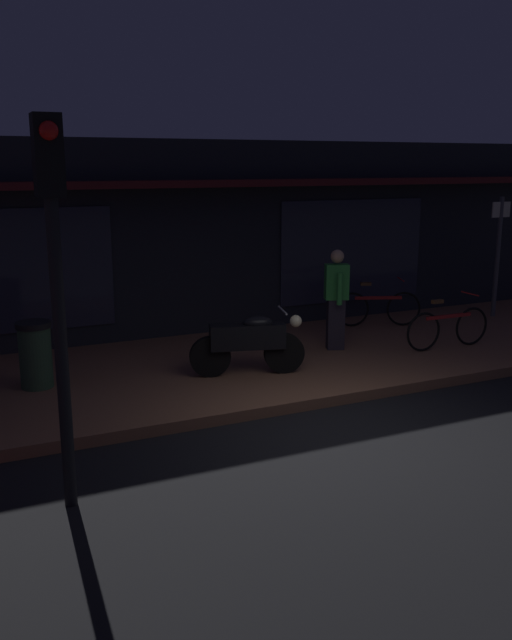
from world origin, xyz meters
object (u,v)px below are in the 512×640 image
bicycle_extra (378,308)px  sign_post (498,250)px  person_bystander (336,297)px  traffic_light_pole (54,246)px  bicycle_parked (448,327)px  trash_bin (35,354)px  motorcycle (250,342)px

bicycle_extra → sign_post: bearing=-5.7°
person_bystander → traffic_light_pole: size_ratio=0.46×
sign_post → person_bystander: bearing=-169.2°
person_bystander → traffic_light_pole: 6.10m
bicycle_parked → sign_post: size_ratio=0.69×
person_bystander → trash_bin: bearing=179.8°
motorcycle → trash_bin: size_ratio=1.80×
motorcycle → bicycle_extra: 3.90m
sign_post → motorcycle: bearing=-166.2°
sign_post → trash_bin: (-9.04, -0.79, -0.89)m
motorcycle → traffic_light_pole: size_ratio=0.47×
bicycle_parked → trash_bin: trash_bin is taller
traffic_light_pole → motorcycle: bearing=40.5°
motorcycle → sign_post: (6.12, 1.50, 0.86)m
bicycle_parked → trash_bin: (-6.54, 0.77, 0.11)m
sign_post → trash_bin: 9.12m
motorcycle → trash_bin: motorcycle is taller
sign_post → bicycle_extra: bearing=174.3°
person_bystander → motorcycle: bearing=-159.7°
motorcycle → bicycle_extra: size_ratio=1.07×
person_bystander → trash_bin: 4.82m
bicycle_extra → trash_bin: bearing=-170.6°
motorcycle → person_bystander: person_bystander is taller
bicycle_extra → traffic_light_pole: bearing=-146.2°
bicycle_parked → traffic_light_pole: (-6.66, -2.54, 1.97)m
traffic_light_pole → sign_post: bearing=24.1°
motorcycle → sign_post: bearing=13.8°
bicycle_extra → person_bystander: 1.99m
person_bystander → sign_post: size_ratio=0.70×
bicycle_parked → sign_post: bearing=31.9°
trash_bin → motorcycle: bearing=-13.7°
bicycle_parked → person_bystander: person_bystander is taller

